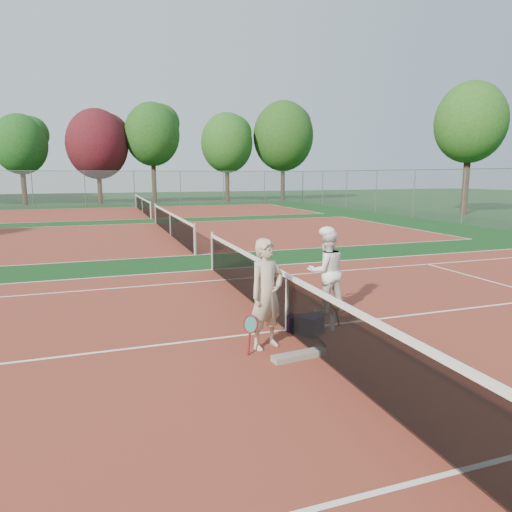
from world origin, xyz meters
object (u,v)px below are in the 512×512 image
Objects in this scene: racket_black_held at (334,312)px; sports_bag_purple at (297,323)px; sports_bag_navy at (312,325)px; player_a at (267,294)px; water_bottle at (332,323)px; racket_spare at (312,334)px; net_main at (287,302)px; player_b at (326,271)px; racket_red at (251,335)px.

racket_black_held is 1.67× the size of sports_bag_purple.
sports_bag_navy is at bearing -54.45° from sports_bag_purple.
player_a reaches higher than water_bottle.
racket_spare is 1.46× the size of sports_bag_navy.
net_main is at bearing 24.54° from player_a.
player_b is 4.75× the size of sports_bag_purple.
player_a is at bearing -23.92° from racket_red.
racket_black_held is 0.26m from water_bottle.
player_b reaches higher than racket_red.
player_a is at bearing -134.70° from net_main.
racket_black_held reaches higher than racket_spare.
racket_spare is at bearing -9.83° from player_a.
sports_bag_purple is at bearing 125.55° from sports_bag_navy.
player_b is at bearing 40.76° from sports_bag_purple.
racket_spare is 2.00× the size of water_bottle.
racket_spare is 0.48m from water_bottle.
racket_spare is (-0.58, -0.30, -0.24)m from racket_black_held.
player_b is at bearing 68.25° from water_bottle.
sports_bag_purple is at bearing 13.97° from player_a.
net_main is 0.90m from racket_black_held.
sports_bag_purple is (0.15, -0.09, -0.37)m from net_main.
water_bottle is (1.66, 0.46, -0.15)m from racket_red.
player_b is 2.79× the size of racket_red.
player_b is (1.16, 0.78, 0.32)m from net_main.
player_b is 5.51× the size of water_bottle.
water_bottle is (0.45, 0.13, 0.10)m from racket_spare.
racket_red is 1.02× the size of racket_black_held.
racket_red is 1.30m from sports_bag_purple.
player_b is (1.78, 1.40, -0.05)m from player_a.
player_b is at bearing -131.89° from racket_black_held.
player_a is at bearing -6.01° from racket_black_held.
player_a is 1.22m from racket_spare.
sports_bag_navy is (0.06, 0.12, 0.11)m from racket_spare.
net_main is at bearing 150.07° from sports_bag_purple.
racket_spare is at bearing -115.53° from sports_bag_navy.
racket_black_held is at bearing -9.84° from net_main.
racket_red reaches higher than racket_spare.
player_a is 1.65m from racket_black_held.
racket_red is 1.70× the size of sports_bag_purple.
net_main reaches higher than racket_red.
sports_bag_navy reaches higher than water_bottle.
player_b is 2.76× the size of racket_spare.
racket_red is 1.73m from water_bottle.
player_a is 1.06× the size of player_b.
sports_bag_purple is at bearing -17.74° from racket_red.
racket_red is at bearing 37.35° from player_b.
racket_black_held is at bearing -63.63° from racket_spare.
racket_red is 0.99× the size of racket_spare.
sports_bag_purple is at bearing 158.36° from water_bottle.
player_b reaches higher than racket_black_held.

